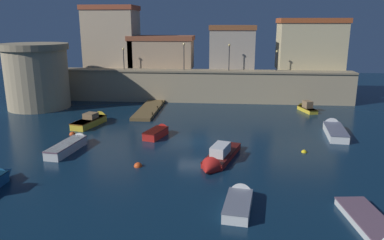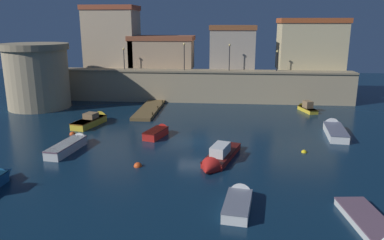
{
  "view_description": "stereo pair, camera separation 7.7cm",
  "coord_description": "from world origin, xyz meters",
  "views": [
    {
      "loc": [
        3.2,
        -34.79,
        11.4
      ],
      "look_at": [
        0.0,
        1.2,
        1.93
      ],
      "focal_mm": 35.04,
      "sensor_mm": 36.0,
      "label": 1
    },
    {
      "loc": [
        3.28,
        -34.79,
        11.4
      ],
      "look_at": [
        0.0,
        1.2,
        1.93
      ],
      "focal_mm": 35.04,
      "sensor_mm": 36.0,
      "label": 2
    }
  ],
  "objects": [
    {
      "name": "moored_boat_5",
      "position": [
        13.89,
        14.68,
        0.44
      ],
      "size": [
        2.36,
        4.46,
        1.73
      ],
      "rotation": [
        0.0,
        0.0,
        1.87
      ],
      "color": "gold",
      "rests_on": "ground"
    },
    {
      "name": "quay_lamp_0",
      "position": [
        -11.71,
        19.54,
        6.74
      ],
      "size": [
        0.32,
        0.32,
        3.13
      ],
      "color": "black",
      "rests_on": "quay_wall"
    },
    {
      "name": "quay_lamp_1",
      "position": [
        -2.8,
        19.54,
        7.17
      ],
      "size": [
        0.32,
        0.32,
        3.87
      ],
      "color": "black",
      "rests_on": "quay_wall"
    },
    {
      "name": "ground_plane",
      "position": [
        0.0,
        0.0,
        0.0
      ],
      "size": [
        109.4,
        109.4,
        0.0
      ],
      "primitive_type": "plane",
      "color": "#0C2338"
    },
    {
      "name": "moored_boat_7",
      "position": [
        -3.56,
        1.81,
        0.43
      ],
      "size": [
        2.47,
        4.31,
        1.28
      ],
      "rotation": [
        0.0,
        0.0,
        1.27
      ],
      "color": "red",
      "rests_on": "ground"
    },
    {
      "name": "moored_boat_8",
      "position": [
        -10.85,
        -3.0,
        0.45
      ],
      "size": [
        2.19,
        6.59,
        1.33
      ],
      "rotation": [
        0.0,
        0.0,
        1.44
      ],
      "color": "silver",
      "rests_on": "ground"
    },
    {
      "name": "moored_boat_4",
      "position": [
        4.27,
        -12.8,
        0.39
      ],
      "size": [
        2.14,
        4.78,
        1.46
      ],
      "rotation": [
        0.0,
        0.0,
        1.43
      ],
      "color": "white",
      "rests_on": "ground"
    },
    {
      "name": "quay_lamp_2",
      "position": [
        3.71,
        19.54,
        7.11
      ],
      "size": [
        0.32,
        0.32,
        3.78
      ],
      "color": "black",
      "rests_on": "quay_wall"
    },
    {
      "name": "mooring_buoy_0",
      "position": [
        10.46,
        -2.07,
        0.0
      ],
      "size": [
        0.49,
        0.49,
        0.49
      ],
      "primitive_type": "sphere",
      "color": "yellow",
      "rests_on": "ground"
    },
    {
      "name": "quay_wall",
      "position": [
        0.0,
        19.54,
        2.33
      ],
      "size": [
        42.89,
        2.91,
        4.63
      ],
      "color": "tan",
      "rests_on": "ground"
    },
    {
      "name": "moored_boat_0",
      "position": [
        -11.84,
        5.86,
        0.47
      ],
      "size": [
        3.05,
        6.37,
        1.81
      ],
      "rotation": [
        0.0,
        0.0,
        1.33
      ],
      "color": "gold",
      "rests_on": "ground"
    },
    {
      "name": "pier_dock",
      "position": [
        -6.73,
        12.77,
        0.19
      ],
      "size": [
        2.5,
        10.92,
        0.7
      ],
      "color": "brown",
      "rests_on": "ground"
    },
    {
      "name": "fortress_tower",
      "position": [
        -22.11,
        13.47,
        4.39
      ],
      "size": [
        8.8,
        8.8,
        8.66
      ],
      "color": "tan",
      "rests_on": "ground"
    },
    {
      "name": "moored_boat_2",
      "position": [
        11.84,
        -16.05,
        0.26
      ],
      "size": [
        2.62,
        6.96,
        1.8
      ],
      "rotation": [
        0.0,
        0.0,
        -1.46
      ],
      "color": "silver",
      "rests_on": "ground"
    },
    {
      "name": "mooring_buoy_1",
      "position": [
        -12.57,
        1.38,
        0.0
      ],
      "size": [
        0.65,
        0.65,
        0.65
      ],
      "primitive_type": "sphere",
      "color": "#EA4C19",
      "rests_on": "ground"
    },
    {
      "name": "old_town_backdrop",
      "position": [
        -0.34,
        23.71,
        8.18
      ],
      "size": [
        39.39,
        6.21,
        9.49
      ],
      "color": "#D2B38E",
      "rests_on": "ground"
    },
    {
      "name": "moored_boat_3",
      "position": [
        2.75,
        -5.31,
        0.4
      ],
      "size": [
        3.74,
        7.54,
        1.95
      ],
      "rotation": [
        0.0,
        0.0,
        -1.86
      ],
      "color": "red",
      "rests_on": "ground"
    },
    {
      "name": "moored_boat_6",
      "position": [
        14.77,
        4.34,
        0.44
      ],
      "size": [
        2.49,
        7.02,
        1.67
      ],
      "rotation": [
        0.0,
        0.0,
        1.46
      ],
      "color": "white",
      "rests_on": "ground"
    },
    {
      "name": "mooring_buoy_2",
      "position": [
        -3.71,
        -6.74,
        0.0
      ],
      "size": [
        0.68,
        0.68,
        0.68
      ],
      "primitive_type": "sphere",
      "color": "#EA4C19",
      "rests_on": "ground"
    },
    {
      "name": "quay_lamp_3",
      "position": [
        10.42,
        19.54,
        6.62
      ],
      "size": [
        0.32,
        0.32,
        2.93
      ],
      "color": "black",
      "rests_on": "quay_wall"
    }
  ]
}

